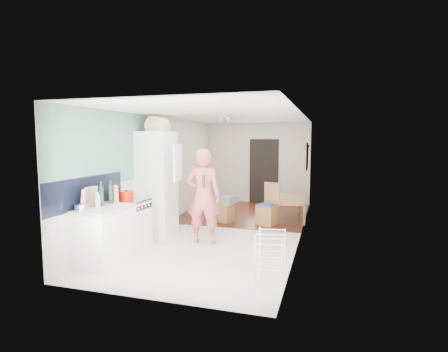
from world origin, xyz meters
The scene contains 32 objects.
room_shell centered at (0.00, 0.00, 1.25)m, with size 3.20×7.00×2.50m, color silver, non-canonical shape.
floor centered at (0.00, 0.00, 0.00)m, with size 3.20×7.00×0.01m, color silver.
wood_floor_overlay centered at (0.00, 1.85, 0.01)m, with size 3.20×3.30×0.01m, color #4F240D.
sage_wall_panel centered at (-1.59, -2.00, 1.85)m, with size 0.02×3.00×1.30m, color slate.
tile_splashback centered at (-1.59, -2.55, 1.15)m, with size 0.02×1.90×0.50m, color black.
doorway_recess centered at (0.20, 3.48, 1.00)m, with size 0.90×0.04×2.00m, color black.
base_cabinet centered at (-1.30, -2.55, 0.43)m, with size 0.60×0.90×0.86m, color white.
worktop centered at (-1.30, -2.55, 0.89)m, with size 0.62×0.92×0.06m, color silver.
range_cooker centered at (-1.30, -1.80, 0.44)m, with size 0.60×0.60×0.88m, color white.
cooker_top centered at (-1.30, -1.80, 0.90)m, with size 0.60×0.60×0.04m, color #B2B2B4.
fridge_housing centered at (-1.27, -0.78, 1.07)m, with size 0.66×0.66×2.15m, color white.
fridge_door centered at (-0.66, -1.08, 1.55)m, with size 0.56×0.04×0.70m, color white.
fridge_interior centered at (-0.96, -0.78, 1.55)m, with size 0.02×0.52×0.66m, color white.
pinboard centered at (1.58, 1.90, 1.55)m, with size 0.03×0.90×0.70m, color tan.
pinboard_frame centered at (1.57, 1.90, 1.55)m, with size 0.01×0.94×0.74m, color #AA824B.
wall_sconce centered at (1.54, 2.55, 1.75)m, with size 0.18×0.18×0.16m, color maroon.
person centered at (-0.15, -1.04, 1.08)m, with size 0.79×0.52×2.16m, color #D5575B.
dining_table centered at (1.20, 1.52, 0.23)m, with size 1.28×0.72×0.45m, color #AA824B.
dining_chair centered at (0.79, 0.72, 0.49)m, with size 0.41×0.41×0.98m, color #AA824B, non-canonical shape.
stool centered at (-0.23, 0.72, 0.23)m, with size 0.34×0.34×0.45m, color #AA824B, non-canonical shape.
grey_drape centered at (-0.21, 0.74, 0.54)m, with size 0.40×0.40×0.18m, color gray.
drying_rack centered at (1.38, -2.55, 0.37)m, with size 0.38×0.34×0.74m, color white, non-canonical shape.
bread_bin centered at (-1.23, -0.76, 2.26)m, with size 0.41×0.39×0.22m, color #DCBE7C, non-canonical shape.
red_casserole centered at (-1.33, -1.82, 1.00)m, with size 0.26×0.26×0.15m, color red.
steel_pan centered at (-1.45, -2.87, 0.97)m, with size 0.20×0.20×0.10m, color #B2B2B4.
held_bottle centered at (-0.09, -1.21, 1.22)m, with size 0.05×0.05×0.25m, color #183C1D.
bottle_a centered at (-1.38, -2.46, 1.08)m, with size 0.07×0.07×0.32m, color #183C1D.
bottle_b centered at (-1.36, -2.25, 1.07)m, with size 0.07×0.07×0.31m, color #183C1D.
bottle_c centered at (-1.37, -2.58, 1.02)m, with size 0.08×0.08×0.20m, color beige.
pepper_mill_front centered at (-1.33, -2.15, 1.04)m, with size 0.07×0.07×0.24m, color #DCBE7C.
pepper_mill_back centered at (-1.34, -2.11, 1.03)m, with size 0.06×0.06×0.23m, color #DCBE7C.
chopping_boards centered at (-1.44, -2.70, 1.09)m, with size 0.04×0.25×0.34m, color #DCBE7C, non-canonical shape.
Camera 1 is at (2.11, -7.23, 1.99)m, focal length 28.00 mm.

